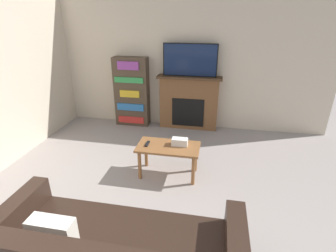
% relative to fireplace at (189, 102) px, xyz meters
% --- Properties ---
extents(wall_back, '(5.67, 0.06, 2.70)m').
position_rel_fireplace_xyz_m(wall_back, '(-0.20, 0.14, 0.82)').
color(wall_back, beige).
rests_on(wall_back, ground_plane).
extents(fireplace, '(1.23, 0.28, 1.06)m').
position_rel_fireplace_xyz_m(fireplace, '(0.00, 0.00, 0.00)').
color(fireplace, brown).
rests_on(fireplace, ground_plane).
extents(tv, '(1.01, 0.03, 0.60)m').
position_rel_fireplace_xyz_m(tv, '(0.00, -0.02, 0.83)').
color(tv, black).
rests_on(tv, fireplace).
extents(coffee_table, '(0.87, 0.46, 0.47)m').
position_rel_fireplace_xyz_m(coffee_table, '(-0.08, -1.75, -0.14)').
color(coffee_table, brown).
rests_on(coffee_table, ground_plane).
extents(tissue_box, '(0.22, 0.12, 0.10)m').
position_rel_fireplace_xyz_m(tissue_box, '(0.07, -1.69, -0.02)').
color(tissue_box, white).
rests_on(tissue_box, coffee_table).
extents(remote_control, '(0.04, 0.15, 0.02)m').
position_rel_fireplace_xyz_m(remote_control, '(-0.38, -1.75, -0.06)').
color(remote_control, black).
rests_on(remote_control, coffee_table).
extents(bookshelf, '(0.68, 0.29, 1.38)m').
position_rel_fireplace_xyz_m(bookshelf, '(-1.16, -0.02, 0.16)').
color(bookshelf, '#4C3D2D').
rests_on(bookshelf, ground_plane).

